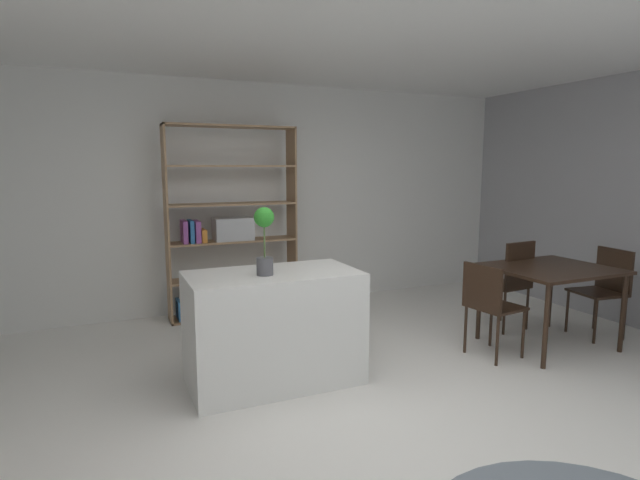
# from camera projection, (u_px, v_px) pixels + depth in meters

# --- Properties ---
(ground_plane) EXTENTS (9.76, 9.76, 0.00)m
(ground_plane) POSITION_uv_depth(u_px,v_px,m) (383.00, 414.00, 3.51)
(ground_plane) COLOR silver
(ceiling_slab) EXTENTS (7.09, 6.21, 0.06)m
(ceiling_slab) POSITION_uv_depth(u_px,v_px,m) (391.00, 1.00, 3.11)
(ceiling_slab) COLOR white
(ceiling_slab) RESTS_ON ground_plane
(back_partition) EXTENTS (7.09, 0.06, 2.73)m
(back_partition) POSITION_uv_depth(u_px,v_px,m) (256.00, 197.00, 6.10)
(back_partition) COLOR silver
(back_partition) RESTS_ON ground_plane
(kitchen_island) EXTENTS (1.35, 0.72, 0.90)m
(kitchen_island) POSITION_uv_depth(u_px,v_px,m) (274.00, 328.00, 3.99)
(kitchen_island) COLOR silver
(kitchen_island) RESTS_ON ground_plane
(potted_plant_on_island) EXTENTS (0.15, 0.15, 0.52)m
(potted_plant_on_island) POSITION_uv_depth(u_px,v_px,m) (264.00, 236.00, 3.78)
(potted_plant_on_island) COLOR #4C4C51
(potted_plant_on_island) RESTS_ON kitchen_island
(open_bookshelf) EXTENTS (1.48, 0.32, 2.19)m
(open_bookshelf) POSITION_uv_depth(u_px,v_px,m) (227.00, 228.00, 5.70)
(open_bookshelf) COLOR #997551
(open_bookshelf) RESTS_ON ground_plane
(dining_table) EXTENTS (1.10, 0.95, 0.78)m
(dining_table) POSITION_uv_depth(u_px,v_px,m) (551.00, 275.00, 4.77)
(dining_table) COLOR black
(dining_table) RESTS_ON ground_plane
(dining_chair_far) EXTENTS (0.45, 0.44, 0.96)m
(dining_chair_far) POSITION_uv_depth(u_px,v_px,m) (512.00, 278.00, 5.24)
(dining_chair_far) COLOR black
(dining_chair_far) RESTS_ON ground_plane
(dining_chair_island_side) EXTENTS (0.46, 0.47, 0.87)m
(dining_chair_island_side) POSITION_uv_depth(u_px,v_px,m) (489.00, 301.00, 4.49)
(dining_chair_island_side) COLOR black
(dining_chair_island_side) RESTS_ON ground_plane
(dining_chair_window_side) EXTENTS (0.47, 0.48, 0.90)m
(dining_chair_window_side) POSITION_uv_depth(u_px,v_px,m) (605.00, 284.00, 5.09)
(dining_chair_window_side) COLOR black
(dining_chair_window_side) RESTS_ON ground_plane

